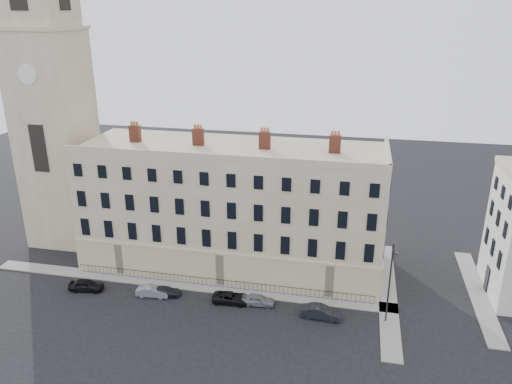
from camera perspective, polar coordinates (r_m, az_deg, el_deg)
ground at (r=53.21m, az=0.57°, el=-14.50°), size 160.00×160.00×0.00m
terrace at (r=61.09m, az=-2.71°, el=-1.65°), size 36.22×12.22×17.00m
church_tower at (r=69.54m, az=-22.25°, el=9.20°), size 8.00×8.13×44.00m
pavement_terrace at (r=59.57m, az=-8.10°, el=-10.47°), size 48.00×2.00×0.12m
pavement_east_return at (r=59.38m, az=14.79°, el=-11.11°), size 2.00×24.00×0.12m
pavement_adjacent at (r=62.65m, az=24.02°, el=-10.56°), size 2.00×20.00×0.12m
railings at (r=58.53m, az=-4.24°, el=-10.35°), size 35.00×0.04×0.96m
car_a at (r=60.95m, az=-18.82°, el=-10.04°), size 4.12×2.18×1.34m
car_b at (r=57.94m, az=-11.73°, el=-11.06°), size 3.76×1.58×1.21m
car_c at (r=57.82m, az=-10.35°, el=-11.11°), size 3.84×2.04×1.06m
car_d at (r=55.80m, az=-2.85°, el=-11.98°), size 4.23×2.11×1.15m
car_e at (r=55.32m, az=0.26°, el=-12.22°), size 3.63×1.56×1.22m
car_f at (r=53.69m, az=7.45°, el=-13.46°), size 4.23×1.71×1.37m
streetlamp at (r=52.07m, az=15.07°, el=-9.73°), size 0.43×1.92×8.88m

